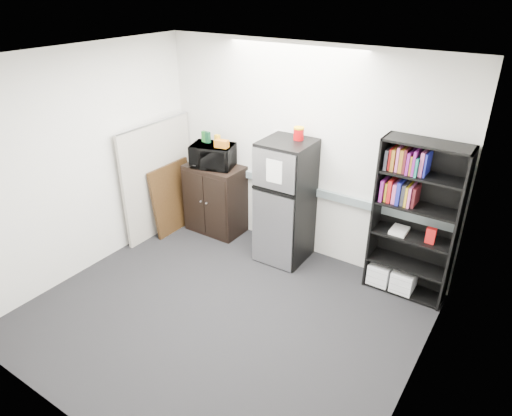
# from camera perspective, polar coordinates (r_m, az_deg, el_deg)

# --- Properties ---
(floor) EXTENTS (4.00, 4.00, 0.00)m
(floor) POSITION_cam_1_polar(r_m,az_deg,el_deg) (5.19, -4.39, -13.22)
(floor) COLOR black
(floor) RESTS_ON ground
(wall_back) EXTENTS (4.00, 0.02, 2.70)m
(wall_back) POSITION_cam_1_polar(r_m,az_deg,el_deg) (5.79, 5.80, 6.71)
(wall_back) COLOR white
(wall_back) RESTS_ON floor
(wall_right) EXTENTS (0.02, 3.50, 2.70)m
(wall_right) POSITION_cam_1_polar(r_m,az_deg,el_deg) (3.70, 20.41, -7.50)
(wall_right) COLOR white
(wall_right) RESTS_ON floor
(wall_left) EXTENTS (0.02, 3.50, 2.70)m
(wall_left) POSITION_cam_1_polar(r_m,az_deg,el_deg) (5.81, -20.77, 5.12)
(wall_left) COLOR white
(wall_left) RESTS_ON floor
(ceiling) EXTENTS (4.00, 3.50, 0.02)m
(ceiling) POSITION_cam_1_polar(r_m,az_deg,el_deg) (4.02, -5.79, 17.68)
(ceiling) COLOR white
(ceiling) RESTS_ON wall_back
(electrical_raceway) EXTENTS (3.92, 0.05, 0.10)m
(electrical_raceway) POSITION_cam_1_polar(r_m,az_deg,el_deg) (5.94, 5.47, 2.55)
(electrical_raceway) COLOR gray
(electrical_raceway) RESTS_ON wall_back
(wall_note) EXTENTS (0.14, 0.00, 0.10)m
(wall_note) POSITION_cam_1_polar(r_m,az_deg,el_deg) (5.88, 2.83, 9.20)
(wall_note) COLOR white
(wall_note) RESTS_ON wall_back
(bookshelf) EXTENTS (0.90, 0.34, 1.85)m
(bookshelf) POSITION_cam_1_polar(r_m,az_deg,el_deg) (5.31, 19.09, -1.15)
(bookshelf) COLOR black
(bookshelf) RESTS_ON floor
(cubicle_partition) EXTENTS (0.06, 1.30, 1.62)m
(cubicle_partition) POSITION_cam_1_polar(r_m,az_deg,el_deg) (6.57, -12.08, 3.67)
(cubicle_partition) COLOR #9C958A
(cubicle_partition) RESTS_ON floor
(cabinet) EXTENTS (0.80, 0.53, 1.00)m
(cabinet) POSITION_cam_1_polar(r_m,az_deg,el_deg) (6.56, -5.09, 1.17)
(cabinet) COLOR black
(cabinet) RESTS_ON floor
(microwave) EXTENTS (0.66, 0.54, 0.32)m
(microwave) POSITION_cam_1_polar(r_m,az_deg,el_deg) (6.29, -5.42, 6.52)
(microwave) COLOR black
(microwave) RESTS_ON cabinet
(snack_box_a) EXTENTS (0.07, 0.05, 0.15)m
(snack_box_a) POSITION_cam_1_polar(r_m,az_deg,el_deg) (6.34, -6.46, 8.85)
(snack_box_a) COLOR #1A5B20
(snack_box_a) RESTS_ON microwave
(snack_box_b) EXTENTS (0.07, 0.05, 0.15)m
(snack_box_b) POSITION_cam_1_polar(r_m,az_deg,el_deg) (6.30, -6.07, 8.78)
(snack_box_b) COLOR #0C361D
(snack_box_b) RESTS_ON microwave
(snack_box_c) EXTENTS (0.07, 0.06, 0.14)m
(snack_box_c) POSITION_cam_1_polar(r_m,az_deg,el_deg) (6.20, -4.84, 8.48)
(snack_box_c) COLOR #C99412
(snack_box_c) RESTS_ON microwave
(snack_bag) EXTENTS (0.20, 0.13, 0.10)m
(snack_bag) POSITION_cam_1_polar(r_m,az_deg,el_deg) (6.11, -4.31, 8.01)
(snack_bag) COLOR #BC6612
(snack_bag) RESTS_ON microwave
(refrigerator) EXTENTS (0.61, 0.64, 1.60)m
(refrigerator) POSITION_cam_1_polar(r_m,az_deg,el_deg) (5.76, 3.66, 0.73)
(refrigerator) COLOR black
(refrigerator) RESTS_ON floor
(coffee_can) EXTENTS (0.13, 0.13, 0.17)m
(coffee_can) POSITION_cam_1_polar(r_m,az_deg,el_deg) (5.50, 5.36, 9.37)
(coffee_can) COLOR #B2080B
(coffee_can) RESTS_ON refrigerator
(framed_poster) EXTENTS (0.16, 0.77, 0.99)m
(framed_poster) POSITION_cam_1_polar(r_m,az_deg,el_deg) (6.68, -10.33, 1.28)
(framed_poster) COLOR black
(framed_poster) RESTS_ON floor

